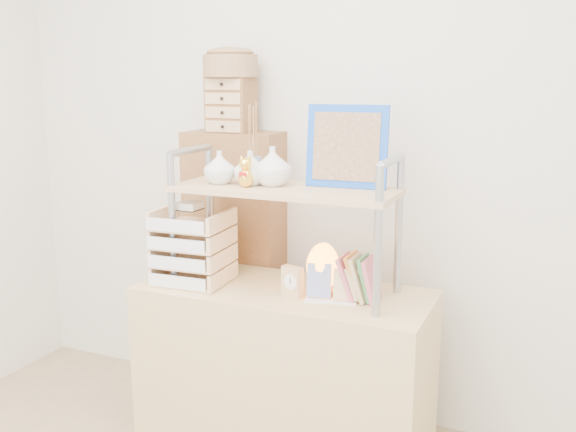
% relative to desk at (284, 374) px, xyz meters
% --- Properties ---
extents(room_shell, '(3.42, 3.41, 2.61)m').
position_rel_desk_xyz_m(room_shell, '(0.00, -0.81, 1.32)').
color(room_shell, silver).
rests_on(room_shell, ground).
extents(desk, '(1.20, 0.50, 0.75)m').
position_rel_desk_xyz_m(desk, '(0.00, 0.00, 0.00)').
color(desk, tan).
rests_on(desk, ground).
extents(cabinet, '(0.46, 0.27, 1.35)m').
position_rel_desk_xyz_m(cabinet, '(-0.42, 0.37, 0.30)').
color(cabinet, brown).
rests_on(cabinet, ground).
extents(hutch, '(0.90, 0.34, 0.75)m').
position_rel_desk_xyz_m(hutch, '(-0.01, 0.01, 0.80)').
color(hutch, '#9699A3').
rests_on(hutch, desk).
extents(letter_tray, '(0.30, 0.28, 0.35)m').
position_rel_desk_xyz_m(letter_tray, '(-0.39, -0.07, 0.51)').
color(letter_tray, tan).
rests_on(letter_tray, desk).
extents(salt_lamp, '(0.14, 0.13, 0.21)m').
position_rel_desk_xyz_m(salt_lamp, '(0.17, 0.00, 0.48)').
color(salt_lamp, brown).
rests_on(salt_lamp, desk).
extents(desk_clock, '(0.09, 0.06, 0.12)m').
position_rel_desk_xyz_m(desk_clock, '(0.07, -0.07, 0.44)').
color(desk_clock, tan).
rests_on(desk_clock, desk).
extents(postcard_stand, '(0.21, 0.11, 0.14)m').
position_rel_desk_xyz_m(postcard_stand, '(0.23, -0.06, 0.42)').
color(postcard_stand, white).
rests_on(postcard_stand, desk).
extents(drawer_chest, '(0.20, 0.16, 0.25)m').
position_rel_desk_xyz_m(drawer_chest, '(-0.42, 0.35, 1.10)').
color(drawer_chest, brown).
rests_on(drawer_chest, cabinet).
extents(woven_basket, '(0.25, 0.25, 0.10)m').
position_rel_desk_xyz_m(woven_basket, '(-0.42, 0.35, 1.28)').
color(woven_basket, brown).
rests_on(woven_basket, drawer_chest).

